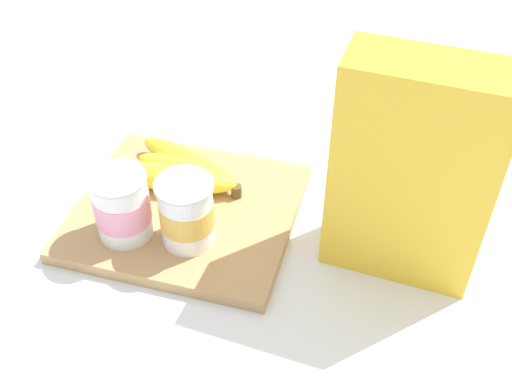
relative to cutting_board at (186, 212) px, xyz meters
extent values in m
plane|color=white|center=(0.00, 0.00, -0.01)|extent=(2.40, 2.40, 0.00)
cube|color=tan|center=(0.00, 0.00, 0.00)|extent=(0.29, 0.26, 0.02)
cube|color=yellow|center=(-0.28, 0.00, 0.13)|extent=(0.18, 0.09, 0.28)
cylinder|color=white|center=(-0.02, 0.05, 0.05)|extent=(0.07, 0.07, 0.09)
cylinder|color=gold|center=(-0.02, 0.05, 0.05)|extent=(0.07, 0.07, 0.03)
cylinder|color=silver|center=(-0.02, 0.05, 0.10)|extent=(0.07, 0.07, 0.00)
cylinder|color=white|center=(0.06, 0.06, 0.05)|extent=(0.07, 0.07, 0.09)
cylinder|color=pink|center=(0.06, 0.06, 0.05)|extent=(0.07, 0.07, 0.04)
cylinder|color=silver|center=(0.06, 0.06, 0.10)|extent=(0.07, 0.07, 0.00)
ellipsoid|color=yellow|center=(0.02, -0.07, 0.03)|extent=(0.17, 0.09, 0.04)
ellipsoid|color=yellow|center=(0.02, -0.05, 0.03)|extent=(0.15, 0.05, 0.04)
ellipsoid|color=yellow|center=(0.03, -0.03, 0.03)|extent=(0.18, 0.06, 0.04)
cylinder|color=brown|center=(-0.06, -0.04, 0.02)|extent=(0.01, 0.01, 0.02)
camera|label=1|loc=(-0.25, 0.56, 0.58)|focal=43.81mm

